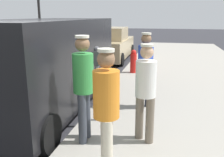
% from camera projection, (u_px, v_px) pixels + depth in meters
% --- Properties ---
extents(ground_plane, '(80.00, 80.00, 0.00)m').
position_uv_depth(ground_plane, '(23.00, 134.00, 4.84)').
color(ground_plane, '#2D2D33').
extents(sidewalk_slab, '(5.00, 32.00, 0.15)m').
position_uv_depth(sidewalk_slab, '(213.00, 151.00, 4.07)').
color(sidewalk_slab, '#9E998E').
rests_on(sidewalk_slab, ground).
extents(parking_meter_near, '(0.14, 0.18, 1.52)m').
position_uv_depth(parking_meter_near, '(97.00, 71.00, 4.85)').
color(parking_meter_near, gray).
rests_on(parking_meter_near, sidewalk_slab).
extents(pedestrian_in_white, '(0.34, 0.34, 1.66)m').
position_uv_depth(pedestrian_in_white, '(146.00, 87.00, 4.06)').
color(pedestrian_in_white, '#726656').
rests_on(pedestrian_in_white, sidewalk_slab).
extents(pedestrian_in_green, '(0.34, 0.36, 1.79)m').
position_uv_depth(pedestrian_in_green, '(83.00, 82.00, 4.05)').
color(pedestrian_in_green, '#383D47').
rests_on(pedestrian_in_green, sidewalk_slab).
extents(pedestrian_in_blue, '(0.34, 0.34, 1.73)m').
position_uv_depth(pedestrian_in_blue, '(145.00, 66.00, 5.57)').
color(pedestrian_in_blue, '#383D47').
rests_on(pedestrian_in_blue, sidewalk_slab).
extents(pedestrian_in_orange, '(0.34, 0.35, 1.71)m').
position_uv_depth(pedestrian_in_orange, '(106.00, 105.00, 3.17)').
color(pedestrian_in_orange, beige).
rests_on(pedestrian_in_orange, sidewalk_slab).
extents(parked_van, '(2.15, 5.21, 2.15)m').
position_uv_depth(parked_van, '(48.00, 61.00, 6.05)').
color(parked_van, black).
rests_on(parked_van, ground).
extents(parked_sedan_ahead, '(1.97, 4.41, 1.65)m').
position_uv_depth(parked_sedan_ahead, '(110.00, 45.00, 12.79)').
color(parked_sedan_ahead, tan).
rests_on(parked_sedan_ahead, ground).
extents(fire_hydrant, '(0.24, 0.24, 0.86)m').
position_uv_depth(fire_hydrant, '(133.00, 62.00, 9.24)').
color(fire_hydrant, red).
rests_on(fire_hydrant, sidewalk_slab).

